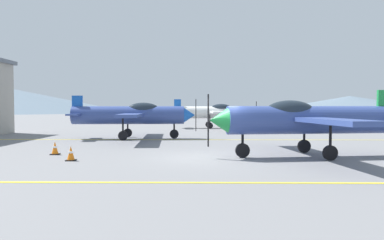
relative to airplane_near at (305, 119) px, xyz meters
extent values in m
plane|color=slate|center=(-4.04, -0.37, -1.61)|extent=(400.00, 400.00, 0.00)
cube|color=yellow|center=(-4.04, -5.29, -1.61)|extent=(80.00, 0.16, 0.01)
cube|color=yellow|center=(-4.04, 7.57, -1.61)|extent=(80.00, 0.16, 0.01)
cylinder|color=#33478C|center=(0.32, 0.04, -0.05)|extent=(7.45, 2.16, 1.19)
cone|color=#1E8C3F|center=(-3.70, -0.50, -0.05)|extent=(0.89, 1.10, 1.01)
cube|color=black|center=(-4.13, -0.56, -0.05)|extent=(0.06, 0.13, 2.16)
ellipsoid|color=#1E2833|center=(-0.65, -0.09, 0.31)|extent=(2.27, 1.25, 0.97)
cube|color=#33478C|center=(-0.11, -0.01, 0.01)|extent=(2.45, 9.59, 0.17)
cube|color=#33478C|center=(3.64, 0.49, 0.01)|extent=(1.13, 2.89, 0.11)
cylinder|color=black|center=(-2.68, -0.36, -0.77)|extent=(0.11, 0.11, 1.09)
cylinder|color=black|center=(-2.68, -0.36, -1.31)|extent=(0.62, 0.21, 0.61)
cylinder|color=black|center=(0.37, 1.25, -0.77)|extent=(0.11, 0.11, 1.09)
cylinder|color=black|center=(0.37, 1.25, -1.31)|extent=(0.62, 0.21, 0.61)
cylinder|color=black|center=(0.69, -1.11, -0.77)|extent=(0.11, 0.11, 1.09)
cylinder|color=black|center=(0.69, -1.11, -1.31)|extent=(0.62, 0.21, 0.61)
cylinder|color=#33478C|center=(-9.14, 8.33, -0.05)|extent=(7.42, 1.68, 1.19)
cone|color=blue|center=(-5.09, 8.60, -0.05)|extent=(0.82, 1.06, 1.01)
cube|color=black|center=(-4.66, 8.63, -0.05)|extent=(0.05, 0.13, 2.16)
ellipsoid|color=#1E2833|center=(-8.17, 8.40, 0.31)|extent=(2.22, 1.12, 0.97)
cube|color=#33478C|center=(-8.71, 8.36, 0.01)|extent=(1.82, 9.58, 0.17)
cube|color=#33478C|center=(-12.48, 8.11, 0.01)|extent=(0.94, 2.86, 0.11)
cube|color=blue|center=(-12.48, 8.11, 0.60)|extent=(0.69, 0.17, 1.30)
cylinder|color=black|center=(-6.12, 8.54, -0.77)|extent=(0.11, 0.11, 1.09)
cylinder|color=black|center=(-6.12, 8.54, -1.31)|extent=(0.61, 0.17, 0.61)
cylinder|color=black|center=(-9.27, 7.13, -0.77)|extent=(0.11, 0.11, 1.09)
cylinder|color=black|center=(-9.27, 7.13, -1.31)|extent=(0.61, 0.17, 0.61)
cylinder|color=black|center=(-9.43, 9.51, -0.77)|extent=(0.11, 0.11, 1.09)
cylinder|color=black|center=(-9.43, 9.51, -1.31)|extent=(0.61, 0.17, 0.61)
cylinder|color=white|center=(-3.15, 20.05, -0.05)|extent=(7.38, 1.38, 1.19)
cone|color=blue|center=(0.90, 20.16, -0.05)|extent=(0.78, 1.03, 1.01)
cube|color=black|center=(1.34, 20.17, -0.05)|extent=(0.05, 0.13, 2.16)
ellipsoid|color=#1E2833|center=(-2.18, 20.08, 0.31)|extent=(2.19, 1.03, 0.97)
cube|color=white|center=(-2.72, 20.06, 0.01)|extent=(1.44, 9.55, 0.17)
cube|color=white|center=(-6.50, 19.96, 0.01)|extent=(0.83, 2.83, 0.11)
cube|color=blue|center=(-6.50, 19.96, 0.60)|extent=(0.68, 0.15, 1.30)
cylinder|color=black|center=(-0.12, 20.13, -0.77)|extent=(0.11, 0.11, 1.09)
cylinder|color=black|center=(-0.12, 20.13, -1.31)|extent=(0.61, 0.15, 0.61)
cylinder|color=black|center=(-3.34, 18.86, -0.77)|extent=(0.11, 0.11, 1.09)
cylinder|color=black|center=(-3.34, 18.86, -1.31)|extent=(0.61, 0.15, 0.61)
cylinder|color=black|center=(-3.40, 21.23, -0.77)|extent=(0.11, 0.11, 1.09)
cylinder|color=black|center=(-3.40, 21.23, -1.31)|extent=(0.61, 0.15, 0.61)
cube|color=#3372BF|center=(8.65, 19.71, -0.92)|extent=(4.66, 3.37, 0.75)
cube|color=black|center=(8.78, 19.77, -0.27)|extent=(2.84, 2.42, 0.55)
cylinder|color=black|center=(6.99, 19.96, -1.29)|extent=(0.67, 0.46, 0.64)
cylinder|color=black|center=(7.71, 18.31, -1.29)|extent=(0.67, 0.46, 0.64)
cylinder|color=black|center=(9.59, 21.10, -1.29)|extent=(0.67, 0.46, 0.64)
cylinder|color=black|center=(10.31, 19.45, -1.29)|extent=(0.67, 0.46, 0.64)
cube|color=black|center=(-10.92, 0.48, -1.59)|extent=(0.36, 0.36, 0.04)
cone|color=orange|center=(-10.92, 0.48, -1.30)|extent=(0.29, 0.29, 0.55)
cylinder|color=white|center=(-10.92, 0.48, -1.27)|extent=(0.20, 0.20, 0.08)
cube|color=black|center=(-9.59, -1.28, -1.59)|extent=(0.36, 0.36, 0.04)
cone|color=orange|center=(-9.59, -1.28, -1.30)|extent=(0.29, 0.29, 0.55)
cylinder|color=white|center=(-9.59, -1.28, -1.27)|extent=(0.20, 0.20, 0.08)
cone|color=slate|center=(-74.85, 115.49, 2.91)|extent=(88.80, 88.80, 9.05)
cone|color=slate|center=(64.60, 145.53, 1.86)|extent=(79.85, 79.85, 6.94)
camera|label=1|loc=(-4.61, -15.14, 0.53)|focal=33.12mm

